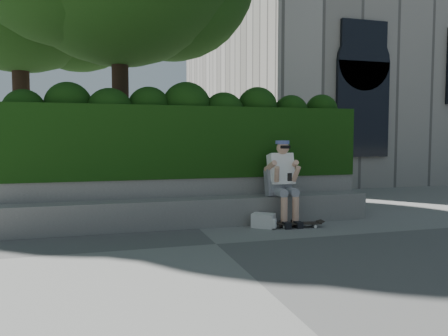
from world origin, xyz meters
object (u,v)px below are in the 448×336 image
object	(u,v)px
person	(282,178)
backpack_ground	(263,220)
skateboard	(299,224)
backpack_plaid	(275,183)

from	to	relation	value
person	backpack_ground	world-z (taller)	person
skateboard	backpack_plaid	world-z (taller)	backpack_plaid
person	skateboard	bearing A→B (deg)	-72.76
person	skateboard	xyz separation A→B (m)	(0.12, -0.39, -0.69)
backpack_ground	backpack_plaid	bearing A→B (deg)	81.35
person	backpack_plaid	distance (m)	0.15
person	backpack_plaid	world-z (taller)	person
person	skateboard	size ratio (longest dim) A/B	1.89
backpack_plaid	backpack_ground	distance (m)	0.72
skateboard	backpack_ground	distance (m)	0.56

